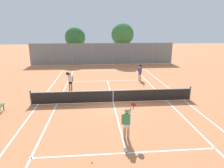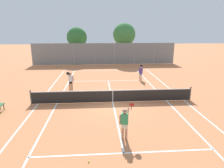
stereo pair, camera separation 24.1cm
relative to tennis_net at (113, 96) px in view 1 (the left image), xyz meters
name	(u,v)px [view 1 (the left image)]	position (x,y,z in m)	size (l,w,h in m)	color
ground_plane	(113,102)	(0.00, 0.00, -0.51)	(120.00, 120.00, 0.00)	#CC7A4C
court_line_markings	(113,102)	(0.00, 0.00, -0.51)	(11.10, 23.90, 0.01)	white
tennis_net	(113,96)	(0.00, 0.00, 0.00)	(12.00, 0.10, 1.07)	#474C47
player_near_side	(127,122)	(0.18, -5.21, 0.42)	(0.82, 0.70, 1.77)	tan
player_far_left	(70,80)	(-3.50, 3.29, 0.42)	(0.53, 0.84, 1.77)	#936B4C
player_far_right	(140,72)	(3.47, 6.41, 0.42)	(0.49, 0.86, 1.77)	#D8A884
loose_tennis_ball_1	(92,162)	(-1.53, -6.92, -0.48)	(0.07, 0.07, 0.07)	#D1DB33
loose_tennis_ball_2	(75,72)	(-3.82, 11.02, -0.48)	(0.07, 0.07, 0.07)	#D1DB33
loose_tennis_ball_3	(71,72)	(-4.26, 11.02, -0.48)	(0.07, 0.07, 0.07)	#D1DB33
loose_tennis_ball_5	(99,85)	(-0.91, 4.58, -0.48)	(0.07, 0.07, 0.07)	#D1DB33
back_fence	(103,54)	(0.00, 16.56, 1.12)	(21.76, 0.08, 3.26)	gray
tree_behind_left	(76,38)	(-4.24, 19.04, 3.38)	(3.21, 3.21, 5.60)	brown
tree_behind_right	(122,35)	(3.16, 18.36, 3.81)	(3.55, 3.55, 6.24)	brown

